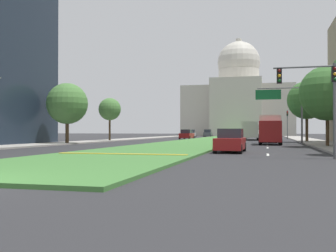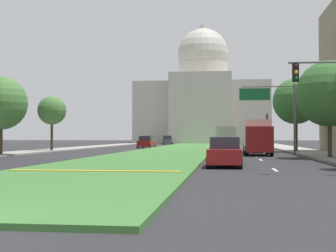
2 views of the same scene
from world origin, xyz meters
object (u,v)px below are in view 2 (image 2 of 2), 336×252
object	(u,v)px
street_tree_left_mid	(1,103)
sedan_midblock	(254,145)
sedan_far_horizon	(148,141)
capitol_building	(203,102)
sedan_distant	(146,142)
street_tree_right_far	(296,101)
box_truck_delivery	(257,137)
sedan_very_far	(168,140)
street_tree_left_far	(52,111)
city_bus	(226,136)
sedan_lead_stopped	(225,153)
traffic_light_far_right	(267,125)
overhead_guide_sign	(274,105)
street_tree_right_mid	(329,94)

from	to	relation	value
street_tree_left_mid	sedan_midblock	distance (m)	25.22
street_tree_left_mid	sedan_far_horizon	size ratio (longest dim) A/B	1.45
capitol_building	sedan_distant	distance (m)	53.62
street_tree_right_far	box_truck_delivery	world-z (taller)	street_tree_right_far
street_tree_right_far	sedan_very_far	world-z (taller)	street_tree_right_far
street_tree_left_mid	street_tree_right_far	size ratio (longest dim) A/B	0.86
box_truck_delivery	sedan_midblock	bearing A→B (deg)	89.59
street_tree_left_far	city_bus	bearing A→B (deg)	34.10
capitol_building	city_bus	distance (m)	56.54
sedan_lead_stopped	box_truck_delivery	xyz separation A→B (m)	(2.85, 16.77, 0.89)
traffic_light_far_right	overhead_guide_sign	distance (m)	27.73
traffic_light_far_right	street_tree_right_mid	world-z (taller)	street_tree_right_mid
street_tree_right_far	city_bus	world-z (taller)	street_tree_right_far
overhead_guide_sign	city_bus	xyz separation A→B (m)	(-4.43, 20.55, -2.85)
street_tree_left_mid	box_truck_delivery	xyz separation A→B (m)	(22.15, 4.78, -2.89)
capitol_building	box_truck_delivery	size ratio (longest dim) A/B	5.05
traffic_light_far_right	sedan_lead_stopped	xyz separation A→B (m)	(-6.06, -45.25, -2.52)
capitol_building	street_tree_right_mid	xyz separation A→B (m)	(13.81, -83.08, -5.39)
capitol_building	sedan_midblock	bearing A→B (deg)	-82.88
street_tree_right_mid	city_bus	size ratio (longest dim) A/B	0.69
box_truck_delivery	sedan_very_far	bearing A→B (deg)	105.51
city_bus	sedan_far_horizon	bearing A→B (deg)	124.89
sedan_midblock	sedan_very_far	xyz separation A→B (m)	(-14.80, 46.60, 0.00)
capitol_building	city_bus	world-z (taller)	capitol_building
capitol_building	traffic_light_far_right	bearing A→B (deg)	-76.14
capitol_building	street_tree_left_far	size ratio (longest dim) A/B	5.16
sedan_lead_stopped	street_tree_right_far	bearing A→B (deg)	73.89
traffic_light_far_right	sedan_far_horizon	world-z (taller)	traffic_light_far_right
sedan_distant	city_bus	distance (m)	11.94
street_tree_left_mid	street_tree_right_mid	world-z (taller)	street_tree_right_mid
street_tree_right_far	sedan_lead_stopped	bearing A→B (deg)	-106.11
capitol_building	sedan_distant	size ratio (longest dim) A/B	6.91
street_tree_left_far	sedan_lead_stopped	distance (m)	31.90
overhead_guide_sign	street_tree_right_mid	size ratio (longest dim) A/B	0.86
overhead_guide_sign	sedan_distant	bearing A→B (deg)	123.95
traffic_light_far_right	street_tree_right_mid	size ratio (longest dim) A/B	0.69
sedan_far_horizon	street_tree_right_mid	bearing A→B (deg)	-65.25
overhead_guide_sign	sedan_very_far	size ratio (longest dim) A/B	1.48
traffic_light_far_right	sedan_very_far	distance (m)	30.64
sedan_lead_stopped	street_tree_left_far	bearing A→B (deg)	128.13
sedan_midblock	sedan_very_far	world-z (taller)	sedan_very_far
capitol_building	sedan_very_far	xyz separation A→B (m)	(-6.02, -23.76, -9.54)
street_tree_left_far	sedan_lead_stopped	size ratio (longest dim) A/B	1.41
sedan_lead_stopped	city_bus	world-z (taller)	city_bus
overhead_guide_sign	street_tree_right_far	size ratio (longest dim) A/B	0.81
traffic_light_far_right	overhead_guide_sign	bearing A→B (deg)	-93.38
sedan_very_far	street_tree_left_far	bearing A→B (deg)	-99.64
street_tree_right_mid	sedan_distant	world-z (taller)	street_tree_right_mid
street_tree_right_far	sedan_midblock	xyz separation A→B (m)	(-4.68, -2.90, -4.68)
overhead_guide_sign	street_tree_left_far	distance (m)	25.08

